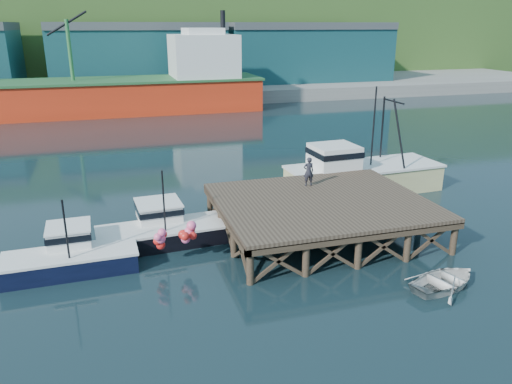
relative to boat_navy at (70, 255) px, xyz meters
name	(u,v)px	position (x,y,z in m)	size (l,w,h in m)	color
ground	(231,244)	(8.46, 0.65, -0.82)	(300.00, 300.00, 0.00)	black
wharf	(323,204)	(13.96, 0.46, 1.12)	(12.00, 10.00, 2.62)	brown
far_quay	(138,87)	(8.46, 70.65, 0.18)	(160.00, 40.00, 2.00)	gray
warehouse_mid	(138,57)	(8.46, 65.65, 5.68)	(28.00, 16.00, 9.00)	#17494C
warehouse_right	(302,55)	(38.46, 65.65, 5.68)	(30.00, 16.00, 9.00)	#17494C
cargo_ship	(86,90)	(-0.01, 48.65, 2.49)	(55.50, 10.00, 13.75)	red
hillside	(126,28)	(8.46, 100.65, 10.18)	(220.00, 50.00, 22.00)	#2D511E
boat_navy	(70,255)	(0.00, 0.00, 0.00)	(6.58, 3.55, 4.07)	black
boat_black	(162,228)	(4.85, 2.17, 0.01)	(7.47, 6.27, 4.53)	black
trawler	(361,171)	(20.02, 7.15, 0.77)	(11.71, 4.71, 7.70)	beige
dinghy	(445,280)	(16.96, -7.03, -0.43)	(2.71, 3.79, 0.79)	silver
dockworker	(309,172)	(14.24, 3.38, 2.23)	(0.68, 0.44, 1.85)	#222129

